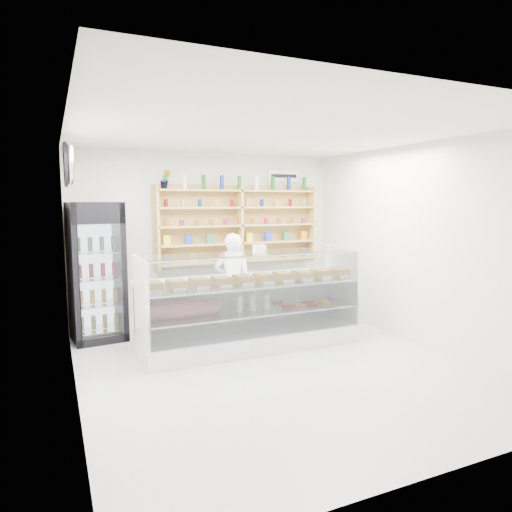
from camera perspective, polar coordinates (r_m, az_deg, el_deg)
name	(u,v)px	position (r m, az deg, el deg)	size (l,w,h in m)	color
room	(275,253)	(5.42, 2.36, 0.42)	(5.00, 5.00, 5.00)	silver
display_counter	(251,321)	(6.38, -0.65, -8.10)	(3.03, 0.91, 1.32)	white
shop_worker	(233,284)	(6.91, -2.94, -3.48)	(0.56, 0.37, 1.54)	white
drinks_cooler	(96,271)	(6.95, -19.31, -1.84)	(0.78, 0.76, 2.00)	black
wall_shelving	(240,226)	(7.74, -2.07, 3.81)	(2.84, 0.28, 1.33)	tan
potted_plant	(165,179)	(7.36, -11.28, 9.38)	(0.17, 0.13, 0.30)	#1E6626
security_mirror	(70,164)	(6.04, -22.24, 10.56)	(0.15, 0.50, 0.50)	silver
wall_sign	(283,176)	(8.24, 3.45, 9.95)	(0.62, 0.03, 0.20)	white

